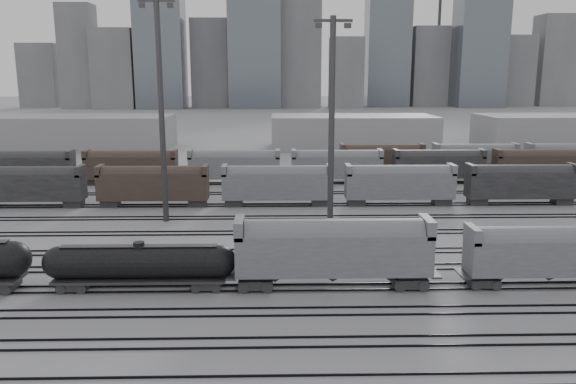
{
  "coord_description": "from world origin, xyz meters",
  "views": [
    {
      "loc": [
        -9.26,
        -43.95,
        17.73
      ],
      "look_at": [
        -7.73,
        21.89,
        4.0
      ],
      "focal_mm": 35.0,
      "sensor_mm": 36.0,
      "label": 1
    }
  ],
  "objects_px": {
    "tank_car_b": "(140,263)",
    "light_mast_c": "(331,130)",
    "hopper_car_a": "(333,247)",
    "hopper_car_b": "(551,251)"
  },
  "relations": [
    {
      "from": "tank_car_b",
      "to": "light_mast_c",
      "type": "height_order",
      "value": "light_mast_c"
    },
    {
      "from": "hopper_car_a",
      "to": "tank_car_b",
      "type": "bearing_deg",
      "value": 180.0
    },
    {
      "from": "hopper_car_a",
      "to": "light_mast_c",
      "type": "bearing_deg",
      "value": 85.81
    },
    {
      "from": "tank_car_b",
      "to": "hopper_car_a",
      "type": "distance_m",
      "value": 16.25
    },
    {
      "from": "tank_car_b",
      "to": "light_mast_c",
      "type": "bearing_deg",
      "value": 32.73
    },
    {
      "from": "tank_car_b",
      "to": "light_mast_c",
      "type": "xyz_separation_m",
      "value": [
        17.0,
        10.93,
        10.08
      ]
    },
    {
      "from": "tank_car_b",
      "to": "hopper_car_b",
      "type": "bearing_deg",
      "value": -0.0
    },
    {
      "from": "hopper_car_a",
      "to": "light_mast_c",
      "type": "height_order",
      "value": "light_mast_c"
    },
    {
      "from": "hopper_car_a",
      "to": "light_mast_c",
      "type": "distance_m",
      "value": 14.02
    },
    {
      "from": "tank_car_b",
      "to": "hopper_car_b",
      "type": "xyz_separation_m",
      "value": [
        34.75,
        -0.0,
        0.87
      ]
    }
  ]
}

